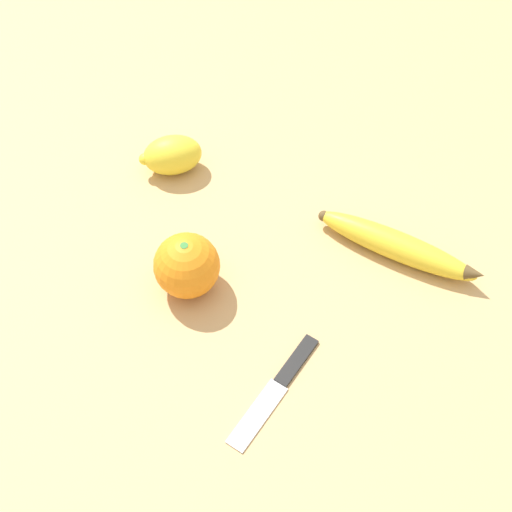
% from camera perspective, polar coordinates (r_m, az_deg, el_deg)
% --- Properties ---
extents(ground_plane, '(3.00, 3.00, 0.00)m').
position_cam_1_polar(ground_plane, '(0.84, -0.05, -4.66)').
color(ground_plane, tan).
extents(banana, '(0.22, 0.05, 0.04)m').
position_cam_1_polar(banana, '(0.89, 11.22, 0.82)').
color(banana, yellow).
rests_on(banana, ground_plane).
extents(orange, '(0.08, 0.08, 0.08)m').
position_cam_1_polar(orange, '(0.83, -5.56, -0.76)').
color(orange, orange).
rests_on(orange, ground_plane).
extents(lemon, '(0.09, 0.09, 0.05)m').
position_cam_1_polar(lemon, '(0.97, -6.73, 8.03)').
color(lemon, yellow).
rests_on(lemon, ground_plane).
extents(paring_knife, '(0.02, 0.16, 0.01)m').
position_cam_1_polar(paring_knife, '(0.79, 1.77, -10.33)').
color(paring_knife, silver).
rests_on(paring_knife, ground_plane).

